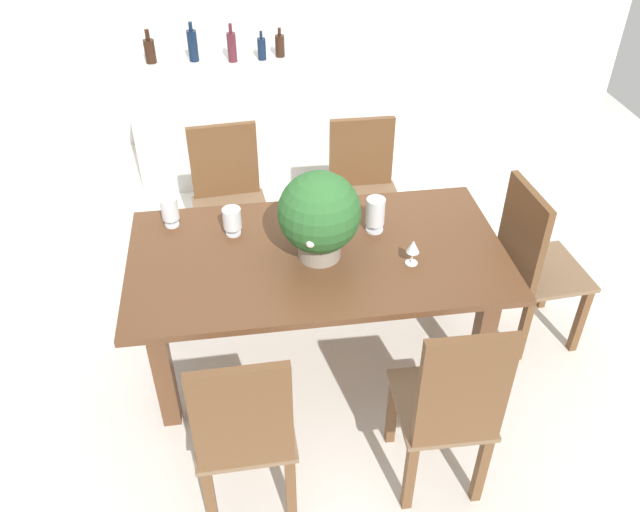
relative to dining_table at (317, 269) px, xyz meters
The scene contains 18 objects.
ground_plane 0.68m from the dining_table, 90.00° to the left, with size 7.04×7.04×0.00m, color silver.
dining_table is the anchor object (origin of this frame).
chair_far_right 1.04m from the dining_table, 65.09° to the left, with size 0.46×0.46×0.96m.
chair_far_left 1.05m from the dining_table, 115.19° to the left, with size 0.50×0.49×0.97m.
chair_near_left 1.04m from the dining_table, 114.83° to the right, with size 0.43×0.42×1.03m.
chair_foot_end 1.20m from the dining_table, ahead, with size 0.45×0.49×1.01m.
chair_near_right 1.04m from the dining_table, 65.40° to the right, with size 0.41×0.45×1.07m.
flower_centerpiece 0.36m from the dining_table, 76.65° to the right, with size 0.41×0.41×0.47m.
crystal_vase_left 0.43m from the dining_table, 25.00° to the left, with size 0.10×0.10×0.20m.
crystal_vase_center_near 0.52m from the dining_table, 151.39° to the left, with size 0.10×0.10×0.16m.
crystal_vase_right 0.86m from the dining_table, 154.47° to the left, with size 0.09×0.09×0.17m.
wine_glass 0.53m from the dining_table, 18.89° to the right, with size 0.07×0.07×0.14m.
kitchen_counter 2.24m from the dining_table, 93.62° to the left, with size 1.96×0.66×0.92m, color silver.
wine_bottle_clear 2.31m from the dining_table, 98.48° to the left, with size 0.07×0.07×0.29m.
wine_bottle_dark 2.43m from the dining_table, 105.22° to the left, with size 0.08×0.08×0.29m.
wine_bottle_amber 2.30m from the dining_table, 92.80° to the left, with size 0.06×0.06×0.22m.
wine_bottle_green 2.34m from the dining_table, 89.19° to the left, with size 0.07×0.07×0.22m.
wine_bottle_tall 2.53m from the dining_table, 112.34° to the left, with size 0.08×0.08×0.25m.
Camera 1 is at (-0.36, -2.89, 2.74)m, focal length 36.29 mm.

